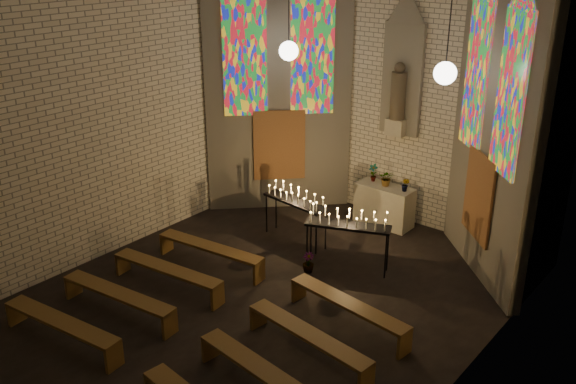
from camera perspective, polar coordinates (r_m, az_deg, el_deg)
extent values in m
plane|color=black|center=(12.15, -5.21, -11.38)|extent=(12.00, 12.00, 0.00)
cube|color=beige|center=(15.31, 10.26, 9.84)|extent=(8.00, 0.02, 7.00)
cube|color=beige|center=(13.64, -18.07, 7.57)|extent=(0.02, 12.00, 7.00)
cube|color=beige|center=(8.45, 13.91, -0.78)|extent=(0.02, 12.00, 7.00)
cube|color=beige|center=(15.81, -0.87, 10.58)|extent=(2.72, 2.72, 7.00)
cube|color=beige|center=(13.09, 18.13, 6.97)|extent=(2.72, 2.72, 7.00)
cube|color=#4C3F8C|center=(15.51, -3.88, 12.18)|extent=(0.78, 0.78, 3.00)
cube|color=#4C3F8C|center=(15.66, 2.19, 12.31)|extent=(0.78, 0.78, 3.00)
cube|color=#4C3F8C|center=(13.64, 16.42, 9.93)|extent=(0.78, 0.78, 3.00)
cube|color=#4C3F8C|center=(12.19, 19.20, 8.20)|extent=(0.78, 0.78, 3.00)
cube|color=brown|center=(16.11, -0.78, 4.18)|extent=(0.95, 0.95, 1.80)
cube|color=brown|center=(13.58, 16.57, -0.35)|extent=(0.95, 0.95, 1.80)
cube|color=gray|center=(15.24, 10.11, 9.79)|extent=(1.00, 0.12, 2.60)
cone|color=gray|center=(14.98, 10.55, 15.96)|extent=(1.00, 1.00, 0.80)
cube|color=beige|center=(15.39, 9.58, 5.72)|extent=(0.45, 0.30, 0.40)
cylinder|color=brown|center=(15.20, 9.76, 8.43)|extent=(0.36, 0.36, 1.10)
sphere|color=brown|center=(15.06, 9.92, 10.82)|extent=(0.26, 0.26, 0.26)
sphere|color=white|center=(14.66, 0.06, 12.43)|extent=(0.44, 0.44, 0.44)
sphere|color=white|center=(12.67, 13.79, 10.22)|extent=(0.44, 0.44, 0.44)
cube|color=beige|center=(15.77, 8.54, -1.17)|extent=(1.40, 0.60, 1.00)
imported|color=#4C723F|center=(15.77, 7.58, 1.73)|extent=(0.24, 0.16, 0.44)
imported|color=#4C723F|center=(15.54, 8.76, 1.23)|extent=(0.45, 0.42, 0.39)
imported|color=#4C723F|center=(15.28, 10.40, 0.65)|extent=(0.20, 0.16, 0.34)
imported|color=#4C723F|center=(13.59, 1.81, -6.28)|extent=(0.31, 0.31, 0.44)
cube|color=black|center=(14.58, 0.66, -0.88)|extent=(1.73, 0.57, 0.05)
cylinder|color=black|center=(15.19, -1.93, -1.95)|extent=(0.03, 0.03, 0.95)
cylinder|color=black|center=(14.19, 2.52, -3.80)|extent=(0.03, 0.03, 0.95)
cylinder|color=black|center=(15.39, -1.07, -1.60)|extent=(0.03, 0.03, 0.95)
cylinder|color=black|center=(14.40, 3.37, -3.40)|extent=(0.03, 0.03, 0.95)
cube|color=black|center=(13.38, 5.36, -3.00)|extent=(1.80, 1.08, 0.06)
cylinder|color=black|center=(13.62, 1.71, -4.87)|extent=(0.03, 0.03, 1.00)
cylinder|color=black|center=(13.36, 8.66, -5.71)|extent=(0.03, 0.03, 1.00)
cylinder|color=black|center=(13.91, 2.05, -4.27)|extent=(0.03, 0.03, 1.00)
cylinder|color=black|center=(13.65, 8.86, -5.08)|extent=(0.03, 0.03, 1.00)
cube|color=#563B18|center=(13.77, -6.93, -4.87)|extent=(2.60, 0.66, 0.06)
cube|color=#563B18|center=(14.63, -10.75, -4.42)|extent=(0.10, 0.37, 0.46)
cube|color=#563B18|center=(13.21, -2.59, -7.12)|extent=(0.10, 0.37, 0.46)
cube|color=#563B18|center=(11.80, 5.40, -9.82)|extent=(2.60, 0.66, 0.06)
cube|color=#563B18|center=(12.63, 0.98, -8.58)|extent=(0.10, 0.37, 0.46)
cube|color=#563B18|center=(11.30, 10.33, -13.14)|extent=(0.10, 0.37, 0.46)
cube|color=#563B18|center=(13.07, -10.70, -6.69)|extent=(2.60, 0.66, 0.06)
cube|color=#563B18|center=(13.99, -14.47, -6.09)|extent=(0.10, 0.37, 0.46)
cube|color=#563B18|center=(12.46, -6.28, -9.20)|extent=(0.10, 0.37, 0.46)
cube|color=#563B18|center=(10.97, 1.81, -12.46)|extent=(2.60, 0.66, 0.06)
cube|color=#563B18|center=(11.85, -2.66, -10.89)|extent=(0.10, 0.37, 0.46)
cube|color=#563B18|center=(10.46, 6.98, -16.24)|extent=(0.10, 0.37, 0.46)
cube|color=#563B18|center=(12.45, -14.89, -8.68)|extent=(2.60, 0.66, 0.06)
cube|color=#563B18|center=(13.42, -18.55, -7.87)|extent=(0.10, 0.37, 0.46)
cube|color=#563B18|center=(11.79, -10.46, -11.49)|extent=(0.10, 0.37, 0.46)
cube|color=#563B18|center=(10.22, -2.41, -15.45)|extent=(2.60, 0.66, 0.06)
cube|color=#563B18|center=(11.15, -6.86, -13.46)|extent=(0.10, 0.37, 0.46)
cube|color=#563B18|center=(11.92, -19.55, -10.80)|extent=(2.60, 0.66, 0.06)
cube|color=#563B18|center=(12.94, -22.99, -9.76)|extent=(0.10, 0.37, 0.46)
cube|color=#563B18|center=(11.21, -15.20, -13.95)|extent=(0.10, 0.37, 0.46)
cube|color=#563B18|center=(10.53, -11.69, -16.27)|extent=(0.10, 0.37, 0.46)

